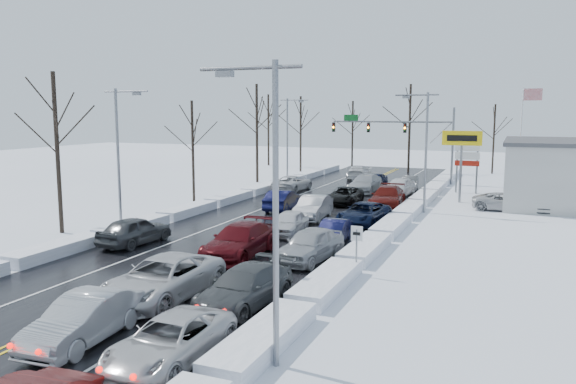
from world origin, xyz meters
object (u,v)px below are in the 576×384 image
at_px(traffic_signal_mast, 404,131).
at_px(tires_plus_sign, 462,143).
at_px(flagpole, 523,128).
at_px(oncoming_car_0, 282,210).

bearing_deg(traffic_signal_mast, tires_plus_sign, -59.54).
xyz_separation_m(tires_plus_sign, flagpole, (4.67, 14.01, 0.93)).
bearing_deg(oncoming_car_0, traffic_signal_mast, -110.20).
relative_size(flagpole, oncoming_car_0, 2.08).
bearing_deg(tires_plus_sign, flagpole, 71.56).
height_order(tires_plus_sign, oncoming_car_0, tires_plus_sign).
bearing_deg(flagpole, oncoming_car_0, -126.42).
distance_m(traffic_signal_mast, tires_plus_sign, 13.92).
distance_m(flagpole, oncoming_car_0, 29.32).
height_order(flagpole, oncoming_car_0, flagpole).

